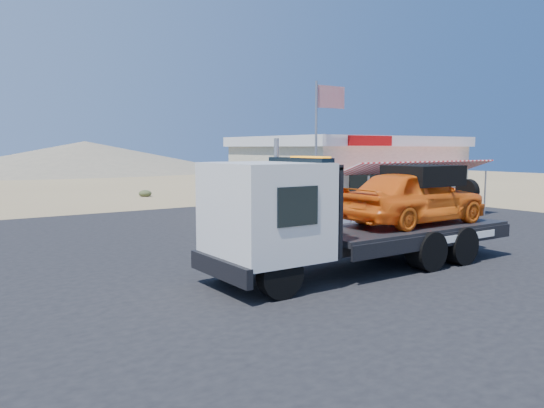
{
  "coord_description": "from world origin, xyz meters",
  "views": [
    {
      "loc": [
        -8.95,
        -12.24,
        3.36
      ],
      "look_at": [
        0.95,
        2.18,
        1.5
      ],
      "focal_mm": 35.0,
      "sensor_mm": 36.0,
      "label": 1
    }
  ],
  "objects_px": {
    "tow_truck": "(361,209)",
    "jerky_store": "(347,173)",
    "white_sedan": "(365,212)",
    "flagpole": "(321,138)"
  },
  "relations": [
    {
      "from": "tow_truck",
      "to": "jerky_store",
      "type": "bearing_deg",
      "value": 49.13
    },
    {
      "from": "white_sedan",
      "to": "jerky_store",
      "type": "bearing_deg",
      "value": -39.32
    },
    {
      "from": "tow_truck",
      "to": "white_sedan",
      "type": "bearing_deg",
      "value": 44.64
    },
    {
      "from": "white_sedan",
      "to": "flagpole",
      "type": "relative_size",
      "value": 0.73
    },
    {
      "from": "tow_truck",
      "to": "flagpole",
      "type": "distance_m",
      "value": 7.61
    },
    {
      "from": "tow_truck",
      "to": "flagpole",
      "type": "relative_size",
      "value": 1.56
    },
    {
      "from": "white_sedan",
      "to": "tow_truck",
      "type": "bearing_deg",
      "value": 131.28
    },
    {
      "from": "tow_truck",
      "to": "white_sedan",
      "type": "relative_size",
      "value": 2.15
    },
    {
      "from": "white_sedan",
      "to": "flagpole",
      "type": "bearing_deg",
      "value": 52.92
    },
    {
      "from": "tow_truck",
      "to": "flagpole",
      "type": "bearing_deg",
      "value": 59.21
    }
  ]
}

